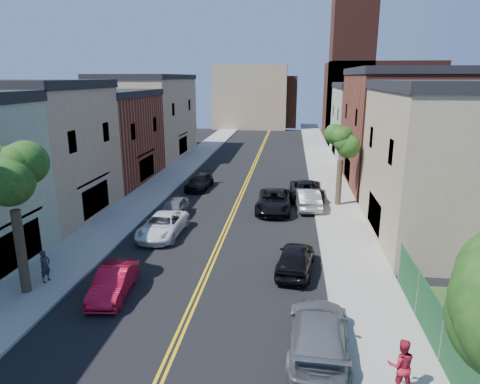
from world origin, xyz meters
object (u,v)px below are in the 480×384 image
(silver_car_right, at_px, (307,198))
(black_suv_lane, at_px, (274,201))
(black_car_left, at_px, (200,182))
(grey_car_right, at_px, (319,333))
(pedestrian_right, at_px, (401,365))
(dark_car_right_far, at_px, (306,189))
(grey_car_left, at_px, (173,209))
(white_pickup, at_px, (163,225))
(red_sedan, at_px, (113,282))
(pedestrian_left, at_px, (45,266))
(black_car_right, at_px, (295,258))

(silver_car_right, relative_size, black_suv_lane, 0.86)
(black_car_left, relative_size, grey_car_right, 0.83)
(black_suv_lane, distance_m, pedestrian_right, 19.39)
(silver_car_right, xyz_separation_m, dark_car_right_far, (0.00, 2.91, 0.00))
(grey_car_left, relative_size, black_suv_lane, 0.76)
(white_pickup, height_order, silver_car_right, silver_car_right)
(black_car_left, distance_m, pedestrian_right, 27.18)
(black_car_left, relative_size, dark_car_right_far, 0.78)
(grey_car_right, bearing_deg, white_pickup, -47.02)
(grey_car_left, distance_m, silver_car_right, 10.21)
(grey_car_left, height_order, pedestrian_right, pedestrian_right)
(red_sedan, xyz_separation_m, grey_car_left, (-0.25, 11.18, 0.06))
(grey_car_left, xyz_separation_m, pedestrian_left, (-3.45, -10.51, 0.23))
(grey_car_left, distance_m, grey_car_right, 17.11)
(black_car_right, xyz_separation_m, pedestrian_right, (3.24, -8.47, 0.29))
(white_pickup, relative_size, dark_car_right_far, 0.88)
(pedestrian_left, height_order, pedestrian_right, pedestrian_right)
(black_car_left, bearing_deg, black_suv_lane, -34.95)
(grey_car_right, xyz_separation_m, pedestrian_left, (-12.84, 3.80, 0.18))
(white_pickup, xyz_separation_m, grey_car_left, (-0.25, 3.45, 0.03))
(silver_car_right, distance_m, pedestrian_right, 19.89)
(red_sedan, distance_m, pedestrian_left, 3.78)
(white_pickup, height_order, grey_car_left, grey_car_left)
(silver_car_right, bearing_deg, black_car_right, 79.78)
(white_pickup, relative_size, pedestrian_right, 2.83)
(dark_car_right_far, height_order, pedestrian_right, pedestrian_right)
(black_car_left, relative_size, black_car_right, 1.01)
(red_sedan, bearing_deg, black_car_right, 17.16)
(dark_car_right_far, distance_m, pedestrian_left, 21.43)
(red_sedan, distance_m, black_car_left, 19.54)
(grey_car_left, height_order, black_car_right, black_car_right)
(black_car_right, distance_m, black_suv_lane, 10.44)
(dark_car_right_far, height_order, pedestrian_left, pedestrian_left)
(dark_car_right_far, distance_m, pedestrian_right, 22.79)
(black_car_left, xyz_separation_m, black_car_right, (8.48, -16.05, 0.10))
(grey_car_right, distance_m, silver_car_right, 17.92)
(red_sedan, height_order, grey_car_left, grey_car_left)
(grey_car_left, distance_m, black_car_left, 8.36)
(black_car_left, height_order, black_suv_lane, black_suv_lane)
(black_car_left, bearing_deg, grey_car_right, -63.20)
(grey_car_left, height_order, silver_car_right, silver_car_right)
(grey_car_right, height_order, black_suv_lane, grey_car_right)
(black_car_left, bearing_deg, black_car_right, -57.61)
(grey_car_left, distance_m, dark_car_right_far, 11.57)
(white_pickup, height_order, pedestrian_right, pedestrian_right)
(dark_car_right_far, distance_m, black_suv_lane, 4.62)
(dark_car_right_far, height_order, black_suv_lane, dark_car_right_far)
(grey_car_left, distance_m, pedestrian_right, 20.02)
(black_car_right, bearing_deg, black_suv_lane, -74.62)
(red_sedan, bearing_deg, grey_car_left, 85.72)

